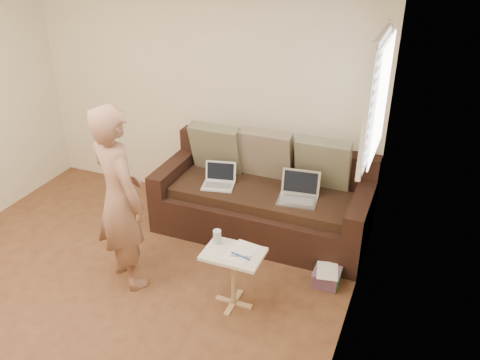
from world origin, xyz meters
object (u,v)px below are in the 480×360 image
Objects in this scene: laptop_silver at (297,202)px; laptop_white at (218,187)px; sofa at (262,196)px; drinking_glass at (217,237)px; striped_box at (327,277)px; side_table at (234,279)px; person at (120,198)px.

laptop_white is at bearing 174.14° from laptop_silver.
sofa reaches higher than laptop_silver.
drinking_glass is (0.42, -0.94, 0.08)m from laptop_white.
striped_box is (0.85, -0.61, -0.35)m from sofa.
side_table is at bearing -82.14° from sofa.
sofa is 9.10× the size of striped_box.
laptop_silver reaches higher than laptop_white.
person is (-0.44, -1.06, 0.34)m from laptop_white.
laptop_silver is at bearing 66.01° from drinking_glass.
laptop_white is 2.66× the size of drinking_glass.
laptop_silver is 1.71m from person.
sofa is 5.80× the size of laptop_silver.
laptop_silver is at bearing 76.80° from side_table.
sofa is 6.89× the size of laptop_white.
person is 1.19m from side_table.
laptop_silver is at bearing 133.09° from striped_box.
sofa is 1.19m from side_table.
laptop_silver is 0.70× the size of side_table.
striped_box is at bearing -35.59° from sofa.
drinking_glass is at bearing -120.81° from laptop_silver.
sofa is at bearing 144.41° from striped_box.
laptop_silver is (0.40, -0.13, 0.10)m from sofa.
laptop_silver is 1.57× the size of striped_box.
sofa is 1.10m from striped_box.
person reaches higher than sofa.
sofa is 1.55m from person.
sofa is at bearing 97.86° from side_table.
side_table is (1.04, 0.04, -0.58)m from person.
laptop_white reaches higher than striped_box.
striped_box is (0.69, 0.56, -0.20)m from side_table.
side_table is 2.25× the size of striped_box.
side_table is (-0.24, -1.04, -0.25)m from laptop_silver.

